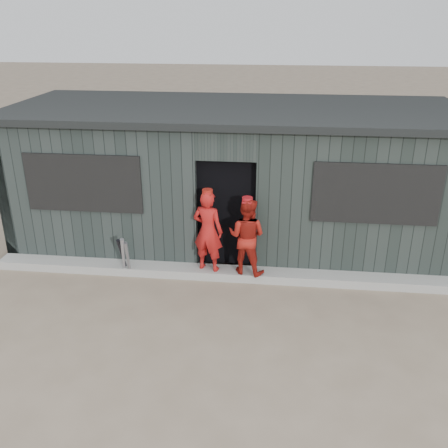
# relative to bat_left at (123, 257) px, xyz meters

# --- Properties ---
(ground) EXTENTS (80.00, 80.00, 0.00)m
(ground) POSITION_rel_bat_left_xyz_m (1.69, -1.62, -0.38)
(ground) COLOR #776552
(ground) RESTS_ON ground
(curb) EXTENTS (8.00, 0.36, 0.15)m
(curb) POSITION_rel_bat_left_xyz_m (1.69, 0.20, -0.31)
(curb) COLOR #979792
(curb) RESTS_ON ground
(bat_left) EXTENTS (0.15, 0.26, 0.77)m
(bat_left) POSITION_rel_bat_left_xyz_m (0.00, 0.00, 0.00)
(bat_left) COLOR #9B9AA3
(bat_left) RESTS_ON ground
(bat_mid) EXTENTS (0.08, 0.20, 0.69)m
(bat_mid) POSITION_rel_bat_left_xyz_m (0.08, 0.00, -0.04)
(bat_mid) COLOR gray
(bat_mid) RESTS_ON ground
(bat_right) EXTENTS (0.11, 0.32, 0.73)m
(bat_right) POSITION_rel_bat_left_xyz_m (-0.03, 0.07, -0.02)
(bat_right) COLOR black
(bat_right) RESTS_ON ground
(player_red_left) EXTENTS (0.58, 0.46, 1.41)m
(player_red_left) POSITION_rel_bat_left_xyz_m (1.42, 0.19, 0.47)
(player_red_left) COLOR red
(player_red_left) RESTS_ON curb
(player_red_right) EXTENTS (0.75, 0.65, 1.31)m
(player_red_right) POSITION_rel_bat_left_xyz_m (2.07, 0.17, 0.42)
(player_red_right) COLOR #A01C13
(player_red_right) RESTS_ON curb
(player_grey_back) EXTENTS (0.63, 0.53, 1.09)m
(player_grey_back) POSITION_rel_bat_left_xyz_m (2.28, 0.71, 0.16)
(player_grey_back) COLOR #A8A8A8
(player_grey_back) RESTS_ON ground
(dugout) EXTENTS (8.30, 3.30, 2.62)m
(dugout) POSITION_rel_bat_left_xyz_m (1.69, 1.88, 0.90)
(dugout) COLOR black
(dugout) RESTS_ON ground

